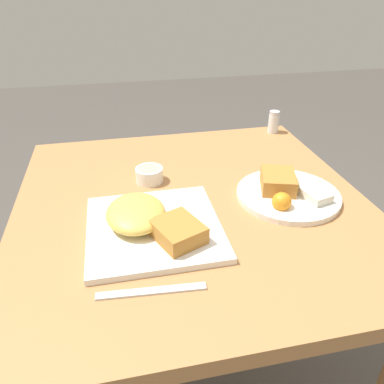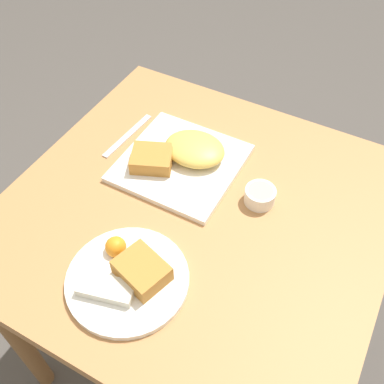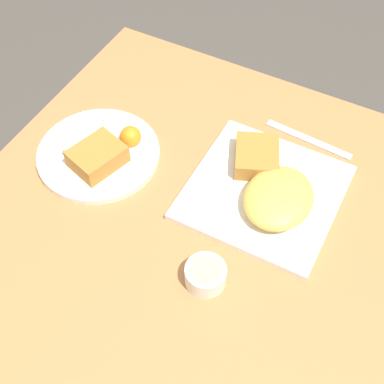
{
  "view_description": "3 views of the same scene",
  "coord_description": "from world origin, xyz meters",
  "px_view_note": "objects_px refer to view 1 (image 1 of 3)",
  "views": [
    {
      "loc": [
        0.74,
        -0.16,
        1.2
      ],
      "look_at": [
        0.02,
        -0.01,
        0.76
      ],
      "focal_mm": 35.0,
      "sensor_mm": 36.0,
      "label": 1
    },
    {
      "loc": [
        -0.29,
        0.56,
        1.52
      ],
      "look_at": [
        0.02,
        -0.02,
        0.75
      ],
      "focal_mm": 42.0,
      "sensor_mm": 36.0,
      "label": 2
    },
    {
      "loc": [
        -0.51,
        -0.27,
        1.54
      ],
      "look_at": [
        0.02,
        0.01,
        0.76
      ],
      "focal_mm": 50.0,
      "sensor_mm": 36.0,
      "label": 3
    }
  ],
  "objects_px": {
    "salt_shaker": "(274,123)",
    "butter_knife": "(152,291)",
    "plate_square_near": "(150,223)",
    "sauce_ramekin": "(149,175)",
    "plate_oval_far": "(287,192)"
  },
  "relations": [
    {
      "from": "plate_oval_far",
      "to": "butter_knife",
      "type": "height_order",
      "value": "plate_oval_far"
    },
    {
      "from": "sauce_ramekin",
      "to": "salt_shaker",
      "type": "relative_size",
      "value": 0.97
    },
    {
      "from": "plate_oval_far",
      "to": "butter_knife",
      "type": "distance_m",
      "value": 0.43
    },
    {
      "from": "plate_square_near",
      "to": "sauce_ramekin",
      "type": "bearing_deg",
      "value": 174.05
    },
    {
      "from": "plate_square_near",
      "to": "butter_knife",
      "type": "relative_size",
      "value": 1.46
    },
    {
      "from": "salt_shaker",
      "to": "butter_knife",
      "type": "distance_m",
      "value": 0.81
    },
    {
      "from": "plate_square_near",
      "to": "salt_shaker",
      "type": "distance_m",
      "value": 0.67
    },
    {
      "from": "salt_shaker",
      "to": "butter_knife",
      "type": "bearing_deg",
      "value": -37.04
    },
    {
      "from": "sauce_ramekin",
      "to": "butter_knife",
      "type": "distance_m",
      "value": 0.39
    },
    {
      "from": "plate_square_near",
      "to": "sauce_ramekin",
      "type": "height_order",
      "value": "plate_square_near"
    },
    {
      "from": "plate_oval_far",
      "to": "salt_shaker",
      "type": "height_order",
      "value": "salt_shaker"
    },
    {
      "from": "butter_knife",
      "to": "salt_shaker",
      "type": "bearing_deg",
      "value": 57.22
    },
    {
      "from": "salt_shaker",
      "to": "sauce_ramekin",
      "type": "bearing_deg",
      "value": -60.1
    },
    {
      "from": "salt_shaker",
      "to": "plate_square_near",
      "type": "bearing_deg",
      "value": -44.84
    },
    {
      "from": "plate_oval_far",
      "to": "sauce_ramekin",
      "type": "relative_size",
      "value": 3.5
    }
  ]
}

